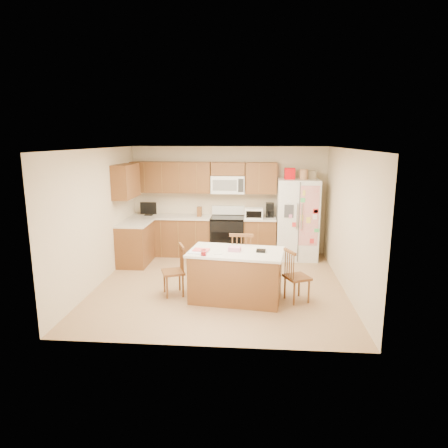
# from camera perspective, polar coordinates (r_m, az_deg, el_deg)

# --- Properties ---
(ground) EXTENTS (4.50, 4.50, 0.00)m
(ground) POSITION_cam_1_polar(r_m,az_deg,el_deg) (7.51, -0.57, -8.71)
(ground) COLOR #886246
(ground) RESTS_ON ground
(room_shell) EXTENTS (4.60, 4.60, 2.52)m
(room_shell) POSITION_cam_1_polar(r_m,az_deg,el_deg) (7.13, -0.60, 2.17)
(room_shell) COLOR beige
(room_shell) RESTS_ON ground
(cabinetry) EXTENTS (3.36, 1.56, 2.15)m
(cabinetry) POSITION_cam_1_polar(r_m,az_deg,el_deg) (9.11, -5.73, 0.92)
(cabinetry) COLOR brown
(cabinetry) RESTS_ON ground
(stove) EXTENTS (0.76, 0.65, 1.13)m
(stove) POSITION_cam_1_polar(r_m,az_deg,el_deg) (9.22, 0.51, -1.68)
(stove) COLOR black
(stove) RESTS_ON ground
(refrigerator) EXTENTS (0.90, 0.79, 2.04)m
(refrigerator) POSITION_cam_1_polar(r_m,az_deg,el_deg) (9.09, 10.41, 0.80)
(refrigerator) COLOR white
(refrigerator) RESTS_ON ground
(island) EXTENTS (1.65, 1.09, 0.94)m
(island) POSITION_cam_1_polar(r_m,az_deg,el_deg) (6.75, 1.71, -7.29)
(island) COLOR brown
(island) RESTS_ON ground
(windsor_chair_left) EXTENTS (0.48, 0.49, 0.89)m
(windsor_chair_left) POSITION_cam_1_polar(r_m,az_deg,el_deg) (7.01, -7.08, -6.73)
(windsor_chair_left) COLOR brown
(windsor_chair_left) RESTS_ON ground
(windsor_chair_back) EXTENTS (0.45, 0.43, 1.04)m
(windsor_chair_back) POSITION_cam_1_polar(r_m,az_deg,el_deg) (7.29, 2.54, -5.31)
(windsor_chair_back) COLOR brown
(windsor_chair_back) RESTS_ON ground
(windsor_chair_right) EXTENTS (0.49, 0.50, 0.89)m
(windsor_chair_right) POSITION_cam_1_polar(r_m,az_deg,el_deg) (6.79, 10.24, -7.44)
(windsor_chair_right) COLOR brown
(windsor_chair_right) RESTS_ON ground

